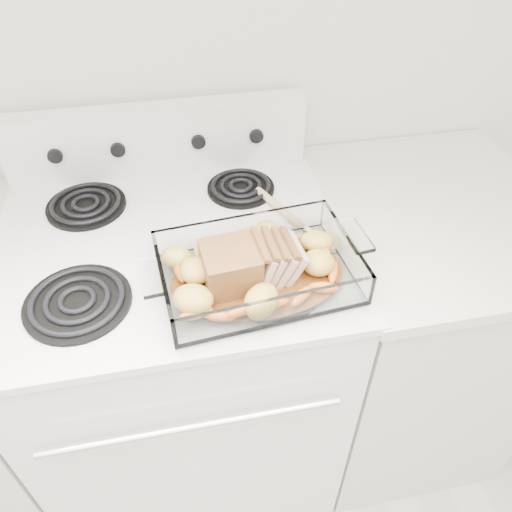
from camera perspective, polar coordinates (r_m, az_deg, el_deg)
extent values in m
cube|color=white|center=(1.49, -7.65, -12.08)|extent=(0.76, 0.65, 0.92)
cube|color=black|center=(1.34, -6.20, -23.25)|extent=(0.65, 0.02, 0.55)
cylinder|color=silver|center=(1.06, -7.16, -18.81)|extent=(0.61, 0.02, 0.02)
cube|color=white|center=(1.15, -9.75, 1.48)|extent=(0.78, 0.67, 0.02)
cube|color=white|center=(1.33, -11.15, 13.00)|extent=(0.76, 0.06, 0.18)
cylinder|color=black|center=(1.04, -19.68, -5.05)|extent=(0.21, 0.21, 0.01)
cylinder|color=black|center=(1.03, 1.30, -2.32)|extent=(0.25, 0.25, 0.01)
cylinder|color=black|center=(1.28, -18.81, 5.44)|extent=(0.19, 0.19, 0.01)
cylinder|color=black|center=(1.27, -1.75, 7.73)|extent=(0.17, 0.17, 0.01)
cylinder|color=black|center=(1.33, -21.97, 10.63)|extent=(0.04, 0.02, 0.04)
cylinder|color=black|center=(1.31, -15.51, 11.70)|extent=(0.04, 0.02, 0.04)
cylinder|color=black|center=(1.31, -6.62, 12.91)|extent=(0.04, 0.02, 0.04)
cylinder|color=black|center=(1.32, 0.01, 13.62)|extent=(0.04, 0.02, 0.04)
cube|color=silver|center=(1.63, 16.52, -8.19)|extent=(0.55, 0.65, 0.90)
cube|color=silver|center=(1.32, 20.45, 4.77)|extent=(0.58, 0.68, 0.03)
cube|color=white|center=(1.01, 0.22, -2.58)|extent=(0.38, 0.25, 0.01)
cube|color=white|center=(0.91, 1.75, -6.33)|extent=(0.38, 0.01, 0.07)
cube|color=white|center=(1.08, -1.05, 3.33)|extent=(0.38, 0.01, 0.07)
cube|color=white|center=(0.98, -10.62, -2.53)|extent=(0.01, 0.25, 0.07)
cube|color=white|center=(1.03, 10.49, 0.33)|extent=(0.01, 0.25, 0.07)
cylinder|color=#562C0E|center=(1.01, 0.22, -2.34)|extent=(0.22, 0.22, 0.00)
cube|color=brown|center=(0.98, -2.99, -1.08)|extent=(0.11, 0.11, 0.09)
cube|color=#D1A88B|center=(0.98, 0.51, -0.72)|extent=(0.04, 0.10, 0.08)
cube|color=#D1A88B|center=(0.99, 1.66, -0.62)|extent=(0.04, 0.10, 0.08)
cube|color=#D1A88B|center=(0.99, 2.80, -0.53)|extent=(0.05, 0.10, 0.07)
cube|color=#D1A88B|center=(1.00, 3.93, -0.44)|extent=(0.05, 0.10, 0.07)
ellipsoid|color=orange|center=(0.94, -8.10, -6.77)|extent=(0.06, 0.02, 0.02)
ellipsoid|color=orange|center=(0.97, 8.20, -4.39)|extent=(0.06, 0.02, 0.02)
ellipsoid|color=orange|center=(1.06, 8.80, 0.05)|extent=(0.06, 0.02, 0.02)
ellipsoid|color=orange|center=(1.03, -9.35, -1.55)|extent=(0.06, 0.02, 0.02)
ellipsoid|color=gold|center=(1.04, -9.59, 0.46)|extent=(0.07, 0.06, 0.05)
ellipsoid|color=gold|center=(1.07, 0.40, 2.17)|extent=(0.07, 0.06, 0.05)
ellipsoid|color=gold|center=(1.01, 7.86, -1.27)|extent=(0.07, 0.06, 0.05)
cylinder|color=#D0B28A|center=(1.18, 3.48, 4.88)|extent=(0.11, 0.22, 0.02)
ellipsoid|color=#D0B28A|center=(1.11, 8.44, 1.59)|extent=(0.06, 0.08, 0.02)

